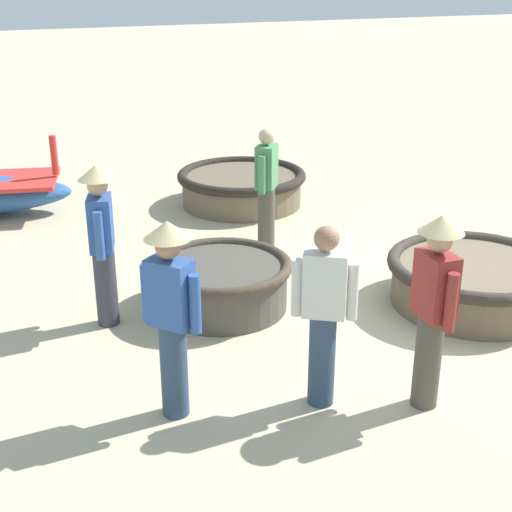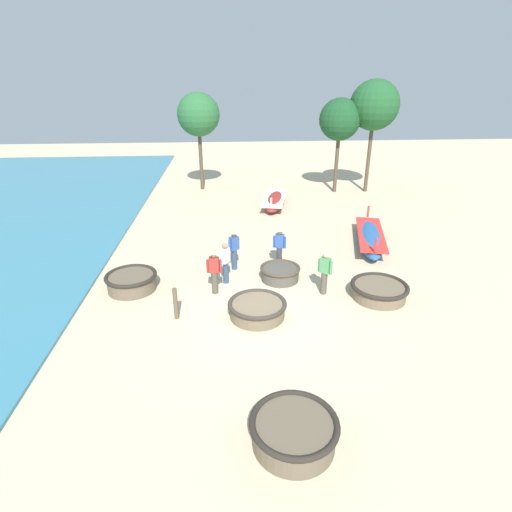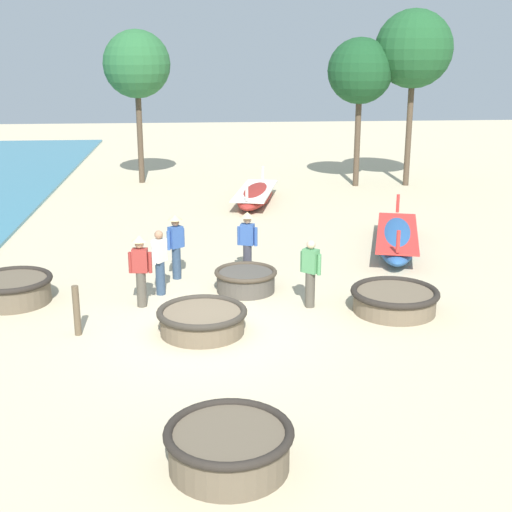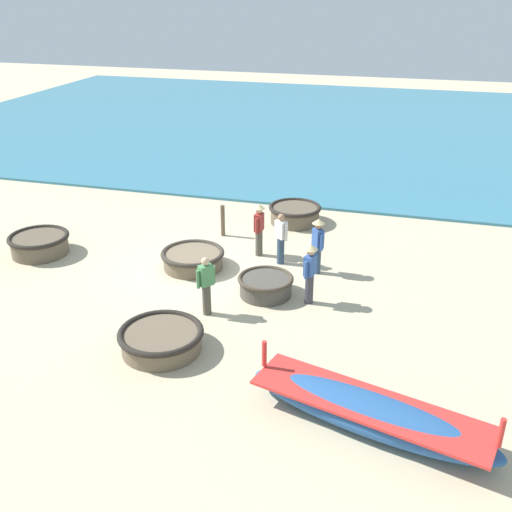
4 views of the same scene
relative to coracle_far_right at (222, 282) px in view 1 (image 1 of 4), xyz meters
name	(u,v)px [view 1 (image 1 of 4)]	position (x,y,z in m)	size (l,w,h in m)	color
ground_plane	(464,301)	(-0.97, -2.47, -0.29)	(80.00, 80.00, 0.00)	#C6B793
coracle_far_right	(222,282)	(0.00, 0.00, 0.00)	(1.51, 1.51, 0.53)	#4C473F
coracle_nearest	(474,280)	(-1.06, -2.49, 0.00)	(1.87, 1.87, 0.53)	brown
coracle_beside_post	(242,186)	(3.21, -1.62, 0.00)	(1.96, 1.96, 0.53)	brown
fisherman_with_hat	(266,186)	(1.38, -1.17, 0.55)	(0.43, 0.39, 1.57)	#4C473D
fisherman_by_coracle	(434,301)	(-2.42, -0.84, 0.67)	(0.53, 0.36, 1.67)	#4C473D
fisherman_standing_right	(102,236)	(0.12, 1.21, 0.67)	(0.51, 0.36, 1.67)	#383842
fisherman_hauling	(324,313)	(-2.03, -0.07, 0.55)	(0.37, 0.45, 1.57)	#2D425B
fisherman_standing_left	(171,308)	(-1.68, 1.09, 0.67)	(0.44, 0.38, 1.67)	#2D425B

